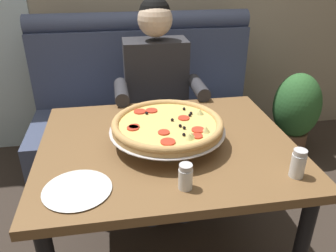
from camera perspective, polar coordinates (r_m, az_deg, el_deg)
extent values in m
cube|color=#424C6B|center=(2.46, -3.19, -3.80)|extent=(1.60, 0.60, 0.46)
cube|color=#424C6B|center=(2.62, -4.43, 9.15)|extent=(1.60, 0.18, 0.65)
cylinder|color=#424C6B|center=(2.54, -4.74, 17.24)|extent=(1.60, 0.14, 0.14)
cube|color=brown|center=(1.52, -0.17, -3.40)|extent=(1.12, 0.93, 0.04)
cylinder|color=black|center=(2.06, -15.78, -7.75)|extent=(0.06, 0.06, 0.70)
cylinder|color=black|center=(2.15, 11.17, -5.44)|extent=(0.06, 0.06, 0.70)
cube|color=#2D3342|center=(2.10, -1.21, 0.04)|extent=(0.34, 0.40, 0.15)
cylinder|color=#2D3342|center=(2.04, -2.92, -11.02)|extent=(0.11, 0.11, 0.46)
cylinder|color=#2D3342|center=(2.07, 2.69, -10.46)|extent=(0.11, 0.11, 0.46)
cube|color=#2D2D33|center=(2.22, -2.09, 7.32)|extent=(0.40, 0.22, 0.56)
cylinder|color=#2D2D33|center=(1.98, -7.91, 5.76)|extent=(0.08, 0.28, 0.08)
cylinder|color=#2D2D33|center=(2.04, 5.17, 6.56)|extent=(0.08, 0.28, 0.08)
sphere|color=beige|center=(2.10, -2.21, 17.63)|extent=(0.21, 0.21, 0.21)
sphere|color=black|center=(2.10, -2.27, 18.61)|extent=(0.19, 0.19, 0.19)
cylinder|color=silver|center=(1.37, 0.81, -4.42)|extent=(0.01, 0.01, 0.07)
cylinder|color=silver|center=(1.53, -4.73, -0.96)|extent=(0.01, 0.01, 0.07)
cylinder|color=silver|center=(1.56, 3.67, -0.31)|extent=(0.01, 0.01, 0.07)
torus|color=silver|center=(1.47, -0.09, -0.83)|extent=(0.28, 0.28, 0.01)
cylinder|color=silver|center=(1.47, -0.09, -0.55)|extent=(0.50, 0.50, 0.00)
cylinder|color=tan|center=(1.46, -0.09, -0.17)|extent=(0.48, 0.48, 0.02)
torus|color=tan|center=(1.45, -0.09, 0.50)|extent=(0.48, 0.48, 0.03)
cylinder|color=#EFCC6B|center=(1.45, -0.09, 0.32)|extent=(0.42, 0.42, 0.01)
cylinder|color=red|center=(1.40, 5.13, -0.64)|extent=(0.05, 0.05, 0.01)
cylinder|color=red|center=(1.37, -0.72, -1.07)|extent=(0.05, 0.05, 0.01)
cylinder|color=red|center=(1.49, 2.68, 1.36)|extent=(0.05, 0.05, 0.01)
cylinder|color=red|center=(1.56, -4.81, 2.46)|extent=(0.06, 0.06, 0.01)
cylinder|color=red|center=(1.57, -2.81, 2.63)|extent=(0.05, 0.05, 0.01)
cylinder|color=red|center=(1.30, -0.02, -2.70)|extent=(0.06, 0.06, 0.01)
cylinder|color=red|center=(1.42, -5.76, -0.10)|extent=(0.05, 0.05, 0.01)
cylinder|color=red|center=(1.35, 4.96, -1.70)|extent=(0.04, 0.04, 0.01)
cylinder|color=red|center=(1.41, -5.99, -0.33)|extent=(0.05, 0.05, 0.01)
sphere|color=black|center=(1.58, 2.74, 2.94)|extent=(0.01, 0.01, 0.01)
sphere|color=black|center=(1.40, 2.77, -0.30)|extent=(0.01, 0.01, 0.01)
sphere|color=black|center=(1.51, 3.71, 1.86)|extent=(0.01, 0.01, 0.01)
sphere|color=black|center=(1.53, 3.93, 2.19)|extent=(0.01, 0.01, 0.01)
sphere|color=black|center=(1.47, 0.72, 1.07)|extent=(0.01, 0.01, 0.01)
sphere|color=black|center=(1.42, 2.08, 0.06)|extent=(0.01, 0.01, 0.01)
sphere|color=black|center=(1.53, -3.64, 2.19)|extent=(0.01, 0.01, 0.01)
sphere|color=black|center=(1.35, 2.71, -1.46)|extent=(0.01, 0.01, 0.01)
cone|color=#CCC675|center=(1.38, 6.45, -0.56)|extent=(0.04, 0.04, 0.02)
cone|color=#CCC675|center=(1.54, 5.44, 2.43)|extent=(0.04, 0.04, 0.02)
cone|color=#CCC675|center=(1.32, 3.66, -1.77)|extent=(0.04, 0.04, 0.02)
cone|color=#CCC675|center=(1.33, 4.02, -1.56)|extent=(0.04, 0.04, 0.02)
cylinder|color=white|center=(1.35, 21.13, -6.26)|extent=(0.05, 0.05, 0.09)
cylinder|color=#A82D19|center=(1.37, 20.97, -7.08)|extent=(0.05, 0.05, 0.05)
cylinder|color=silver|center=(1.33, 21.53, -4.20)|extent=(0.05, 0.05, 0.02)
cylinder|color=white|center=(1.21, 2.98, -8.92)|extent=(0.05, 0.05, 0.08)
cylinder|color=#4C6633|center=(1.22, 2.96, -9.66)|extent=(0.04, 0.04, 0.04)
cylinder|color=silver|center=(1.18, 3.04, -6.99)|extent=(0.05, 0.05, 0.02)
cylinder|color=white|center=(1.26, -15.13, -10.42)|extent=(0.17, 0.17, 0.01)
cone|color=white|center=(1.25, -15.18, -10.10)|extent=(0.25, 0.25, 0.01)
cylinder|color=black|center=(3.76, -26.53, 4.38)|extent=(0.02, 0.02, 0.44)
cylinder|color=black|center=(3.95, -24.45, 5.85)|extent=(0.02, 0.02, 0.44)
cylinder|color=brown|center=(2.94, 19.96, -2.68)|extent=(0.24, 0.24, 0.22)
ellipsoid|color=#336B33|center=(2.80, 21.00, 3.20)|extent=(0.36, 0.36, 0.52)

